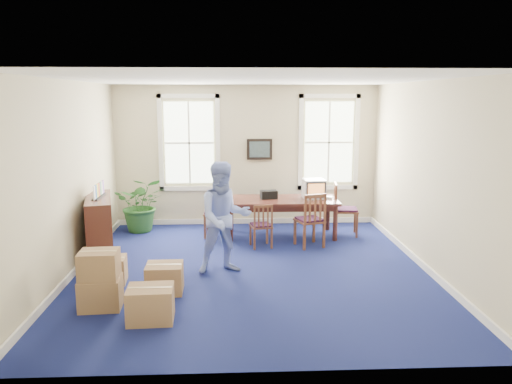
{
  "coord_description": "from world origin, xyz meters",
  "views": [
    {
      "loc": [
        -0.3,
        -8.17,
        2.92
      ],
      "look_at": [
        0.1,
        0.6,
        1.25
      ],
      "focal_mm": 35.0,
      "sensor_mm": 36.0,
      "label": 1
    }
  ],
  "objects_px": {
    "potted_plant": "(142,204)",
    "conference_table": "(281,217)",
    "credenza": "(100,227)",
    "chair_near_left": "(261,225)",
    "cardboard_boxes": "(117,275)",
    "man": "(224,218)",
    "crt_tv": "(314,189)"
  },
  "relations": [
    {
      "from": "crt_tv",
      "to": "man",
      "type": "distance_m",
      "value": 2.94
    },
    {
      "from": "conference_table",
      "to": "credenza",
      "type": "relative_size",
      "value": 1.54
    },
    {
      "from": "crt_tv",
      "to": "chair_near_left",
      "type": "relative_size",
      "value": 0.55
    },
    {
      "from": "man",
      "to": "cardboard_boxes",
      "type": "distance_m",
      "value": 2.05
    },
    {
      "from": "conference_table",
      "to": "potted_plant",
      "type": "relative_size",
      "value": 1.94
    },
    {
      "from": "credenza",
      "to": "cardboard_boxes",
      "type": "xyz_separation_m",
      "value": [
        0.79,
        -2.13,
        -0.16
      ]
    },
    {
      "from": "credenza",
      "to": "potted_plant",
      "type": "height_order",
      "value": "potted_plant"
    },
    {
      "from": "man",
      "to": "chair_near_left",
      "type": "bearing_deg",
      "value": 50.01
    },
    {
      "from": "conference_table",
      "to": "credenza",
      "type": "bearing_deg",
      "value": -157.62
    },
    {
      "from": "credenza",
      "to": "man",
      "type": "bearing_deg",
      "value": -33.94
    },
    {
      "from": "chair_near_left",
      "to": "credenza",
      "type": "bearing_deg",
      "value": -0.22
    },
    {
      "from": "conference_table",
      "to": "cardboard_boxes",
      "type": "xyz_separation_m",
      "value": [
        -2.67,
        -3.51,
        0.04
      ]
    },
    {
      "from": "potted_plant",
      "to": "conference_table",
      "type": "bearing_deg",
      "value": -9.61
    },
    {
      "from": "credenza",
      "to": "cardboard_boxes",
      "type": "relative_size",
      "value": 1.0
    },
    {
      "from": "credenza",
      "to": "cardboard_boxes",
      "type": "distance_m",
      "value": 2.28
    },
    {
      "from": "crt_tv",
      "to": "chair_near_left",
      "type": "bearing_deg",
      "value": -147.85
    },
    {
      "from": "potted_plant",
      "to": "chair_near_left",
      "type": "bearing_deg",
      "value": -27.23
    },
    {
      "from": "cardboard_boxes",
      "to": "potted_plant",
      "type": "bearing_deg",
      "value": 95.25
    },
    {
      "from": "potted_plant",
      "to": "crt_tv",
      "type": "bearing_deg",
      "value": -7.04
    },
    {
      "from": "crt_tv",
      "to": "potted_plant",
      "type": "height_order",
      "value": "potted_plant"
    },
    {
      "from": "chair_near_left",
      "to": "cardboard_boxes",
      "type": "distance_m",
      "value": 3.48
    },
    {
      "from": "man",
      "to": "potted_plant",
      "type": "height_order",
      "value": "man"
    },
    {
      "from": "conference_table",
      "to": "cardboard_boxes",
      "type": "bearing_deg",
      "value": -126.64
    },
    {
      "from": "man",
      "to": "conference_table",
      "type": "bearing_deg",
      "value": 48.17
    },
    {
      "from": "chair_near_left",
      "to": "credenza",
      "type": "xyz_separation_m",
      "value": [
        -2.98,
        -0.58,
        0.15
      ]
    },
    {
      "from": "man",
      "to": "crt_tv",
      "type": "bearing_deg",
      "value": 36.58
    },
    {
      "from": "man",
      "to": "cardboard_boxes",
      "type": "height_order",
      "value": "man"
    },
    {
      "from": "credenza",
      "to": "potted_plant",
      "type": "bearing_deg",
      "value": 63.58
    },
    {
      "from": "man",
      "to": "potted_plant",
      "type": "bearing_deg",
      "value": 110.49
    },
    {
      "from": "potted_plant",
      "to": "man",
      "type": "bearing_deg",
      "value": -55.56
    },
    {
      "from": "crt_tv",
      "to": "chair_near_left",
      "type": "xyz_separation_m",
      "value": [
        -1.18,
        -0.86,
        -0.56
      ]
    },
    {
      "from": "chair_near_left",
      "to": "conference_table",
      "type": "bearing_deg",
      "value": -132.11
    }
  ]
}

